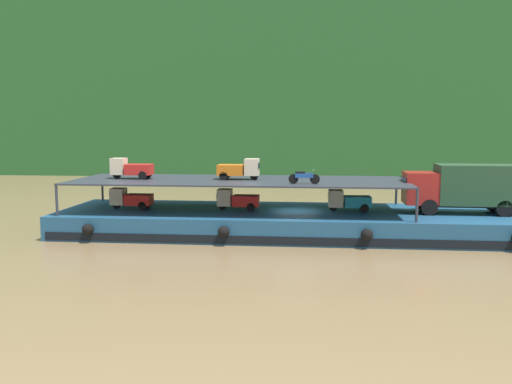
{
  "coord_description": "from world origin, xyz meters",
  "views": [
    {
      "loc": [
        0.78,
        -34.25,
        6.88
      ],
      "look_at": [
        -2.65,
        0.0,
        2.7
      ],
      "focal_mm": 37.05,
      "sensor_mm": 36.0,
      "label": 1
    }
  ],
  "objects_px": {
    "cargo_barge": "(296,222)",
    "motorcycle_upper_port": "(304,177)",
    "mini_truck_lower_mid": "(349,201)",
    "covered_lorry": "(463,187)",
    "mini_truck_upper_stern": "(131,168)",
    "mini_truck_upper_mid": "(239,169)",
    "mini_truck_lower_stern": "(131,199)",
    "mini_truck_lower_aft": "(237,200)"
  },
  "relations": [
    {
      "from": "mini_truck_lower_stern",
      "to": "mini_truck_lower_mid",
      "type": "relative_size",
      "value": 0.99
    },
    {
      "from": "mini_truck_lower_mid",
      "to": "mini_truck_upper_mid",
      "type": "relative_size",
      "value": 1.01
    },
    {
      "from": "mini_truck_lower_aft",
      "to": "mini_truck_upper_mid",
      "type": "relative_size",
      "value": 1.0
    },
    {
      "from": "cargo_barge",
      "to": "mini_truck_lower_mid",
      "type": "distance_m",
      "value": 3.69
    },
    {
      "from": "mini_truck_lower_mid",
      "to": "motorcycle_upper_port",
      "type": "height_order",
      "value": "motorcycle_upper_port"
    },
    {
      "from": "cargo_barge",
      "to": "mini_truck_upper_mid",
      "type": "xyz_separation_m",
      "value": [
        -3.77,
        0.19,
        3.44
      ]
    },
    {
      "from": "mini_truck_lower_aft",
      "to": "mini_truck_lower_mid",
      "type": "bearing_deg",
      "value": 1.94
    },
    {
      "from": "covered_lorry",
      "to": "mini_truck_lower_stern",
      "type": "relative_size",
      "value": 2.88
    },
    {
      "from": "cargo_barge",
      "to": "mini_truck_lower_stern",
      "type": "distance_m",
      "value": 11.16
    },
    {
      "from": "mini_truck_upper_stern",
      "to": "motorcycle_upper_port",
      "type": "distance_m",
      "value": 11.77
    },
    {
      "from": "mini_truck_upper_stern",
      "to": "mini_truck_upper_mid",
      "type": "relative_size",
      "value": 1.0
    },
    {
      "from": "covered_lorry",
      "to": "mini_truck_upper_stern",
      "type": "xyz_separation_m",
      "value": [
        -21.54,
        0.05,
        1.0
      ]
    },
    {
      "from": "mini_truck_lower_mid",
      "to": "mini_truck_upper_stern",
      "type": "xyz_separation_m",
      "value": [
        -14.46,
        -0.18,
        2.0
      ]
    },
    {
      "from": "mini_truck_lower_aft",
      "to": "covered_lorry",
      "type": "bearing_deg",
      "value": 0.06
    },
    {
      "from": "mini_truck_upper_stern",
      "to": "mini_truck_lower_aft",
      "type": "bearing_deg",
      "value": -0.54
    },
    {
      "from": "mini_truck_lower_mid",
      "to": "mini_truck_upper_stern",
      "type": "bearing_deg",
      "value": -179.29
    },
    {
      "from": "mini_truck_lower_aft",
      "to": "mini_truck_lower_mid",
      "type": "distance_m",
      "value": 7.27
    },
    {
      "from": "motorcycle_upper_port",
      "to": "cargo_barge",
      "type": "bearing_deg",
      "value": 102.63
    },
    {
      "from": "mini_truck_lower_mid",
      "to": "mini_truck_upper_stern",
      "type": "height_order",
      "value": "mini_truck_upper_stern"
    },
    {
      "from": "mini_truck_lower_stern",
      "to": "mini_truck_upper_mid",
      "type": "relative_size",
      "value": 0.99
    },
    {
      "from": "mini_truck_upper_mid",
      "to": "mini_truck_lower_aft",
      "type": "bearing_deg",
      "value": -113.44
    },
    {
      "from": "cargo_barge",
      "to": "mini_truck_lower_aft",
      "type": "distance_m",
      "value": 4.14
    },
    {
      "from": "mini_truck_lower_stern",
      "to": "mini_truck_upper_stern",
      "type": "distance_m",
      "value": 2.02
    },
    {
      "from": "cargo_barge",
      "to": "mini_truck_lower_stern",
      "type": "xyz_separation_m",
      "value": [
        -11.06,
        -0.25,
        1.44
      ]
    },
    {
      "from": "covered_lorry",
      "to": "motorcycle_upper_port",
      "type": "relative_size",
      "value": 4.15
    },
    {
      "from": "covered_lorry",
      "to": "mini_truck_upper_stern",
      "type": "bearing_deg",
      "value": 179.86
    },
    {
      "from": "covered_lorry",
      "to": "mini_truck_upper_mid",
      "type": "bearing_deg",
      "value": 179.08
    },
    {
      "from": "cargo_barge",
      "to": "mini_truck_upper_mid",
      "type": "relative_size",
      "value": 11.2
    },
    {
      "from": "motorcycle_upper_port",
      "to": "covered_lorry",
      "type": "bearing_deg",
      "value": 12.14
    },
    {
      "from": "covered_lorry",
      "to": "mini_truck_upper_stern",
      "type": "height_order",
      "value": "mini_truck_upper_stern"
    },
    {
      "from": "cargo_barge",
      "to": "motorcycle_upper_port",
      "type": "bearing_deg",
      "value": -77.37
    },
    {
      "from": "cargo_barge",
      "to": "mini_truck_lower_mid",
      "type": "height_order",
      "value": "mini_truck_lower_mid"
    },
    {
      "from": "mini_truck_upper_stern",
      "to": "mini_truck_upper_mid",
      "type": "distance_m",
      "value": 7.29
    },
    {
      "from": "mini_truck_lower_aft",
      "to": "motorcycle_upper_port",
      "type": "bearing_deg",
      "value": -25.99
    },
    {
      "from": "motorcycle_upper_port",
      "to": "mini_truck_upper_stern",
      "type": "bearing_deg",
      "value": 169.23
    },
    {
      "from": "mini_truck_lower_stern",
      "to": "mini_truck_upper_stern",
      "type": "relative_size",
      "value": 1.0
    },
    {
      "from": "cargo_barge",
      "to": "covered_lorry",
      "type": "xyz_separation_m",
      "value": [
        10.47,
        -0.04,
        2.45
      ]
    },
    {
      "from": "mini_truck_upper_mid",
      "to": "motorcycle_upper_port",
      "type": "xyz_separation_m",
      "value": [
        4.27,
        -2.37,
        -0.26
      ]
    },
    {
      "from": "cargo_barge",
      "to": "mini_truck_upper_mid",
      "type": "height_order",
      "value": "mini_truck_upper_mid"
    },
    {
      "from": "mini_truck_lower_aft",
      "to": "mini_truck_upper_stern",
      "type": "xyz_separation_m",
      "value": [
        -7.19,
        0.07,
        2.0
      ]
    },
    {
      "from": "mini_truck_lower_aft",
      "to": "mini_truck_lower_mid",
      "type": "height_order",
      "value": "same"
    },
    {
      "from": "cargo_barge",
      "to": "covered_lorry",
      "type": "height_order",
      "value": "covered_lorry"
    }
  ]
}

